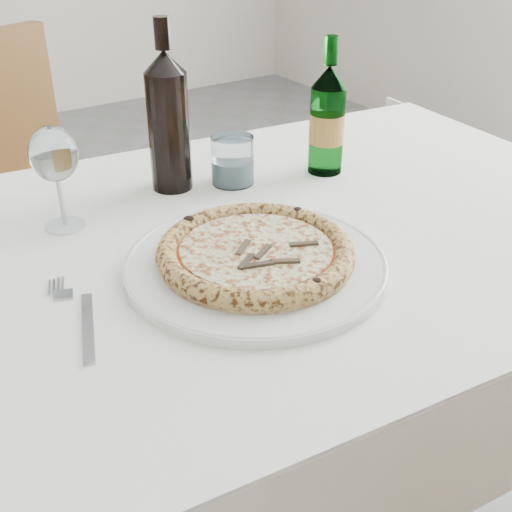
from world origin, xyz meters
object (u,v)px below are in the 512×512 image
object	(u,v)px
pizza	(256,252)
beer_bottle	(327,120)
plate	(256,263)
wine_bottle	(168,120)
wine_glass	(54,157)
chair_far	(25,205)
dining_table	(220,290)
tumbler	(233,163)

from	to	relation	value
pizza	beer_bottle	xyz separation A→B (m)	(0.30, 0.22, 0.07)
plate	wine_bottle	size ratio (longest dim) A/B	1.27
wine_glass	beer_bottle	xyz separation A→B (m)	(0.48, -0.05, -0.02)
chair_far	wine_bottle	distance (m)	0.68
dining_table	tumbler	distance (m)	0.25
dining_table	plate	world-z (taller)	plate
beer_bottle	tumbler	bearing A→B (deg)	163.11
chair_far	plate	distance (m)	0.92
plate	beer_bottle	xyz separation A→B (m)	(0.30, 0.22, 0.09)
dining_table	wine_bottle	distance (m)	0.30
dining_table	wine_glass	size ratio (longest dim) A/B	9.39
tumbler	wine_bottle	bearing A→B (deg)	156.65
plate	wine_bottle	world-z (taller)	wine_bottle
dining_table	chair_far	xyz separation A→B (m)	(-0.09, 0.78, -0.13)
chair_far	beer_bottle	xyz separation A→B (m)	(0.39, -0.67, 0.32)
beer_bottle	wine_bottle	distance (m)	0.28
pizza	wine_bottle	xyz separation A→B (m)	(0.04, 0.31, 0.10)
dining_table	plate	bearing A→B (deg)	-90.00
wine_bottle	pizza	bearing A→B (deg)	-96.67
dining_table	wine_glass	bearing A→B (deg)	135.19
plate	wine_bottle	xyz separation A→B (m)	(0.04, 0.31, 0.11)
dining_table	tumbler	size ratio (longest dim) A/B	17.87
tumbler	wine_bottle	xyz separation A→B (m)	(-0.10, 0.04, 0.09)
plate	wine_glass	xyz separation A→B (m)	(-0.17, 0.27, 0.11)
beer_bottle	wine_bottle	size ratio (longest dim) A/B	0.85
dining_table	chair_far	distance (m)	0.80
plate	tumbler	bearing A→B (deg)	63.45
pizza	wine_bottle	distance (m)	0.33
pizza	tumbler	bearing A→B (deg)	63.45
plate	wine_glass	distance (m)	0.34
dining_table	chair_far	world-z (taller)	chair_far
pizza	wine_glass	distance (m)	0.33
beer_bottle	wine_glass	bearing A→B (deg)	173.63
pizza	wine_bottle	size ratio (longest dim) A/B	0.95
wine_bottle	chair_far	bearing A→B (deg)	102.42
plate	beer_bottle	distance (m)	0.39
chair_far	pizza	xyz separation A→B (m)	(0.09, -0.88, 0.25)
plate	wine_bottle	bearing A→B (deg)	83.33
plate	pizza	bearing A→B (deg)	-120.00
plate	pizza	distance (m)	0.02
chair_far	beer_bottle	world-z (taller)	beer_bottle
dining_table	tumbler	bearing A→B (deg)	51.58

